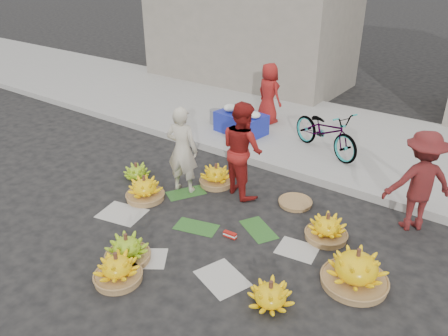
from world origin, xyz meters
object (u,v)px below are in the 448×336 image
Objects in this scene: banana_bunch_0 at (145,189)px; vendor_cream at (182,150)px; flower_table at (241,122)px; bicycle at (326,131)px; banana_bunch_4 at (356,269)px.

vendor_cream is at bearing 62.86° from banana_bunch_0.
bicycle is (1.93, 0.11, 0.20)m from flower_table.
banana_bunch_4 is 4.95m from flower_table.
vendor_cream is 3.02m from bicycle.
banana_bunch_4 is 0.71× the size of flower_table.
flower_table is (-0.19, 3.18, 0.19)m from banana_bunch_0.
vendor_cream is at bearing 175.64° from bicycle.
vendor_cream is (0.32, 0.62, 0.57)m from banana_bunch_0.
vendor_cream is at bearing -70.88° from flower_table.
vendor_cream reaches higher than flower_table.
vendor_cream is 0.88× the size of bicycle.
banana_bunch_4 is at bearing 155.29° from vendor_cream.
banana_bunch_4 is 3.78m from bicycle.
bicycle is at bearing 11.06° from flower_table.
bicycle is (1.42, 2.67, -0.19)m from vendor_cream.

